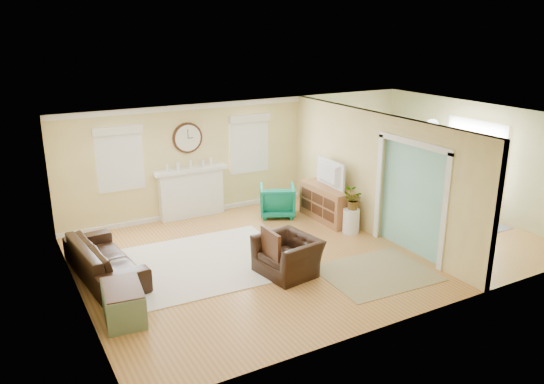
% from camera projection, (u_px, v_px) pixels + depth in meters
% --- Properties ---
extents(floor, '(9.00, 9.00, 0.00)m').
position_uv_depth(floor, '(314.00, 247.00, 10.72)').
color(floor, '#A66C36').
rests_on(floor, ground).
extents(wall_back, '(9.00, 0.02, 2.60)m').
position_uv_depth(wall_back, '(247.00, 154.00, 12.83)').
color(wall_back, tan).
rests_on(wall_back, ground).
extents(wall_front, '(9.00, 0.02, 2.60)m').
position_uv_depth(wall_front, '(428.00, 237.00, 7.83)').
color(wall_front, tan).
rests_on(wall_front, ground).
extents(wall_left, '(0.02, 6.00, 2.60)m').
position_uv_depth(wall_left, '(74.00, 226.00, 8.24)').
color(wall_left, tan).
rests_on(wall_left, ground).
extents(wall_right, '(0.02, 6.00, 2.60)m').
position_uv_depth(wall_right, '(476.00, 158.00, 12.41)').
color(wall_right, tan).
rests_on(wall_right, ground).
extents(ceiling, '(9.00, 6.00, 0.02)m').
position_uv_depth(ceiling, '(317.00, 119.00, 9.93)').
color(ceiling, white).
rests_on(ceiling, wall_back).
extents(partition, '(0.17, 6.00, 2.60)m').
position_uv_depth(partition, '(367.00, 169.00, 11.24)').
color(partition, tan).
rests_on(partition, ground).
extents(fireplace, '(1.70, 0.30, 1.17)m').
position_uv_depth(fireplace, '(191.00, 192.00, 12.24)').
color(fireplace, white).
rests_on(fireplace, ground).
extents(wall_clock, '(0.70, 0.07, 0.70)m').
position_uv_depth(wall_clock, '(188.00, 138.00, 11.94)').
color(wall_clock, '#46281B').
rests_on(wall_clock, wall_back).
extents(window_left, '(1.05, 0.13, 1.42)m').
position_uv_depth(window_left, '(119.00, 154.00, 11.27)').
color(window_left, white).
rests_on(window_left, wall_back).
extents(window_right, '(1.05, 0.13, 1.42)m').
position_uv_depth(window_right, '(249.00, 139.00, 12.70)').
color(window_right, white).
rests_on(window_right, wall_back).
extents(french_doors, '(0.06, 1.70, 2.20)m').
position_uv_depth(french_doors, '(473.00, 167.00, 12.45)').
color(french_doors, white).
rests_on(french_doors, ground).
extents(pendant, '(0.30, 0.30, 0.55)m').
position_uv_depth(pendant, '(432.00, 126.00, 11.44)').
color(pendant, gold).
rests_on(pendant, ceiling).
extents(rug_cream, '(3.15, 2.76, 0.02)m').
position_uv_depth(rug_cream, '(208.00, 262.00, 10.02)').
color(rug_cream, silver).
rests_on(rug_cream, floor).
extents(rug_jute, '(2.01, 1.67, 0.01)m').
position_uv_depth(rug_jute, '(377.00, 273.00, 9.57)').
color(rug_jute, tan).
rests_on(rug_jute, floor).
extents(rug_grey, '(2.57, 3.21, 0.01)m').
position_uv_depth(rug_grey, '(419.00, 216.00, 12.40)').
color(rug_grey, slate).
rests_on(rug_grey, floor).
extents(sofa, '(1.09, 2.31, 0.65)m').
position_uv_depth(sofa, '(104.00, 259.00, 9.39)').
color(sofa, black).
rests_on(sofa, floor).
extents(eames_chair, '(1.07, 1.18, 0.68)m').
position_uv_depth(eames_chair, '(288.00, 256.00, 9.48)').
color(eames_chair, black).
rests_on(eames_chair, floor).
extents(green_chair, '(1.07, 1.08, 0.74)m').
position_uv_depth(green_chair, '(277.00, 200.00, 12.36)').
color(green_chair, '#057251').
rests_on(green_chair, floor).
extents(trunk, '(0.67, 0.99, 0.54)m').
position_uv_depth(trunk, '(123.00, 303.00, 8.02)').
color(trunk, slate).
rests_on(trunk, floor).
extents(credenza, '(0.51, 1.51, 0.80)m').
position_uv_depth(credenza, '(326.00, 203.00, 12.08)').
color(credenza, '#AA6E3F').
rests_on(credenza, floor).
extents(tv, '(0.17, 1.06, 0.61)m').
position_uv_depth(tv, '(327.00, 174.00, 11.86)').
color(tv, black).
rests_on(tv, credenza).
extents(garden_stool, '(0.36, 0.36, 0.53)m').
position_uv_depth(garden_stool, '(351.00, 221.00, 11.38)').
color(garden_stool, white).
rests_on(garden_stool, floor).
extents(potted_plant, '(0.54, 0.54, 0.45)m').
position_uv_depth(potted_plant, '(352.00, 199.00, 11.23)').
color(potted_plant, '#337F33').
rests_on(potted_plant, garden_stool).
extents(dining_table, '(1.13, 1.77, 0.59)m').
position_uv_depth(dining_table, '(420.00, 205.00, 12.32)').
color(dining_table, '#46281B').
rests_on(dining_table, floor).
extents(dining_chair_n, '(0.51, 0.51, 0.93)m').
position_uv_depth(dining_chair_n, '(393.00, 182.00, 13.17)').
color(dining_chair_n, slate).
rests_on(dining_chair_n, floor).
extents(dining_chair_s, '(0.50, 0.50, 0.96)m').
position_uv_depth(dining_chair_s, '(455.00, 206.00, 11.36)').
color(dining_chair_s, slate).
rests_on(dining_chair_s, floor).
extents(dining_chair_w, '(0.52, 0.52, 0.97)m').
position_uv_depth(dining_chair_w, '(397.00, 198.00, 11.90)').
color(dining_chair_w, white).
rests_on(dining_chair_w, floor).
extents(dining_chair_e, '(0.49, 0.49, 0.94)m').
position_uv_depth(dining_chair_e, '(440.00, 191.00, 12.46)').
color(dining_chair_e, slate).
rests_on(dining_chair_e, floor).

